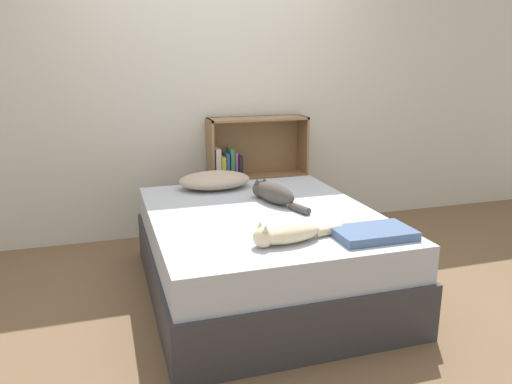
# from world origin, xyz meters

# --- Properties ---
(ground_plane) EXTENTS (8.00, 8.00, 0.00)m
(ground_plane) POSITION_xyz_m (0.00, 0.00, 0.00)
(ground_plane) COLOR brown
(wall_back) EXTENTS (8.00, 0.06, 2.50)m
(wall_back) POSITION_xyz_m (0.00, 1.36, 1.25)
(wall_back) COLOR silver
(wall_back) RESTS_ON ground_plane
(bed) EXTENTS (1.49, 1.82, 0.57)m
(bed) POSITION_xyz_m (0.00, 0.00, 0.28)
(bed) COLOR #333338
(bed) RESTS_ON ground_plane
(pillow) EXTENTS (0.56, 0.37, 0.13)m
(pillow) POSITION_xyz_m (-0.16, 0.69, 0.63)
(pillow) COLOR #B29E8E
(pillow) RESTS_ON bed
(cat_light) EXTENTS (0.56, 0.22, 0.14)m
(cat_light) POSITION_xyz_m (-0.05, -0.58, 0.62)
(cat_light) COLOR beige
(cat_light) RESTS_ON bed
(cat_dark) EXTENTS (0.26, 0.57, 0.15)m
(cat_dark) POSITION_xyz_m (0.14, 0.19, 0.63)
(cat_dark) COLOR #47423D
(cat_dark) RESTS_ON bed
(bookshelf) EXTENTS (0.88, 0.26, 1.04)m
(bookshelf) POSITION_xyz_m (0.30, 1.22, 0.54)
(bookshelf) COLOR #8E6B47
(bookshelf) RESTS_ON ground_plane
(blanket_fold) EXTENTS (0.44, 0.27, 0.05)m
(blanket_fold) POSITION_xyz_m (0.45, -0.65, 0.59)
(blanket_fold) COLOR #4C668E
(blanket_fold) RESTS_ON bed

